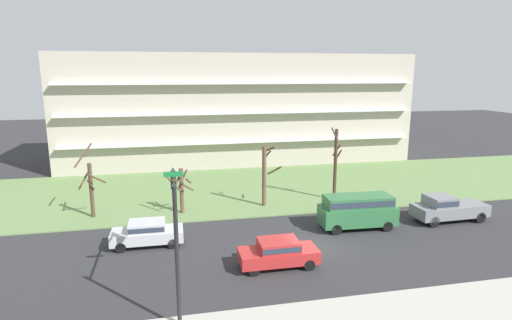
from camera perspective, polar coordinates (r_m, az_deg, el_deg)
name	(u,v)px	position (r m, az deg, el deg)	size (l,w,h in m)	color
ground	(309,248)	(26.47, 7.25, -11.90)	(160.00, 160.00, 0.00)	#2D2D30
grass_lawn_strip	(260,187)	(39.17, 0.57, -3.75)	(80.00, 16.00, 0.08)	#66844C
apartment_building	(236,108)	(51.64, -2.79, 7.18)	(40.41, 12.96, 12.67)	#B2A899
tree_far_left	(91,186)	(32.98, -21.74, -3.35)	(2.23, 2.24, 5.50)	#4C3828
tree_left	(182,189)	(32.09, -10.15, -3.89)	(2.09, 1.70, 3.56)	brown
tree_center	(265,174)	(33.21, 1.28, -1.96)	(1.48, 1.97, 4.97)	brown
tree_right	(335,163)	(35.27, 10.84, -0.46)	(0.97, 0.97, 6.22)	#423023
sedan_red_near_left	(278,252)	(23.69, 3.09, -12.48)	(4.40, 1.81, 1.57)	#B22828
sedan_silver_center_left	(147,232)	(27.19, -14.68, -9.55)	(4.42, 1.85, 1.57)	#B7BABF
van_green_center_right	(358,209)	(29.72, 13.76, -6.56)	(5.28, 2.23, 2.36)	#2D6B3D
pickup_gray_near_right	(447,208)	(33.38, 24.71, -5.96)	(5.45, 2.14, 1.95)	slate
traffic_signal_mast	(175,220)	(18.98, -11.00, -8.03)	(0.90, 4.93, 6.24)	black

